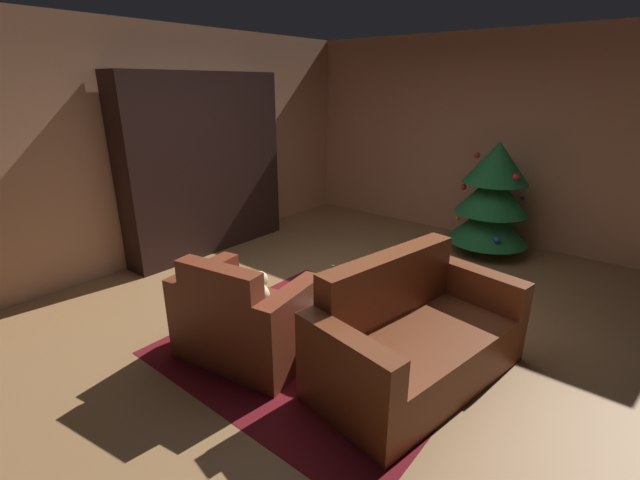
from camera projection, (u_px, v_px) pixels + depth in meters
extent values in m
plane|color=#9E7246|center=(341.00, 316.00, 4.11)|extent=(7.40, 7.40, 0.00)
cube|color=tan|center=(479.00, 139.00, 5.92)|extent=(5.34, 0.06, 2.71)
cube|color=tan|center=(166.00, 146.00, 5.21)|extent=(0.06, 6.29, 2.71)
cube|color=maroon|center=(325.00, 344.00, 3.65)|extent=(2.28, 2.17, 0.01)
cube|color=black|center=(214.00, 167.00, 5.33)|extent=(0.03, 2.17, 2.20)
cube|color=black|center=(267.00, 155.00, 6.21)|extent=(0.37, 0.02, 2.20)
cube|color=black|center=(122.00, 179.00, 4.65)|extent=(0.37, 0.03, 2.20)
cube|color=black|center=(212.00, 247.00, 5.80)|extent=(0.35, 2.12, 0.03)
cube|color=black|center=(210.00, 221.00, 5.68)|extent=(0.35, 2.12, 0.03)
cube|color=black|center=(208.00, 194.00, 5.55)|extent=(0.35, 2.12, 0.02)
cube|color=black|center=(205.00, 165.00, 5.43)|extent=(0.35, 2.12, 0.02)
cube|color=black|center=(202.00, 136.00, 5.31)|extent=(0.35, 2.12, 0.02)
cube|color=black|center=(200.00, 105.00, 5.18)|extent=(0.35, 2.12, 0.02)
cube|color=black|center=(197.00, 72.00, 5.06)|extent=(0.35, 2.12, 0.03)
cube|color=black|center=(201.00, 197.00, 5.66)|extent=(0.05, 0.93, 0.58)
cube|color=black|center=(203.00, 197.00, 5.64)|extent=(0.03, 0.96, 0.61)
cube|color=#86448A|center=(264.00, 217.00, 6.52)|extent=(0.23, 0.04, 0.30)
cube|color=orange|center=(261.00, 219.00, 6.52)|extent=(0.19, 0.03, 0.24)
cube|color=#298A3A|center=(259.00, 219.00, 6.49)|extent=(0.17, 0.04, 0.27)
cube|color=#3F2E33|center=(256.00, 219.00, 6.45)|extent=(0.17, 0.04, 0.28)
cube|color=#4A3D24|center=(256.00, 220.00, 6.38)|extent=(0.27, 0.05, 0.30)
cube|color=gold|center=(252.00, 224.00, 6.38)|extent=(0.20, 0.04, 0.19)
cube|color=#4C282B|center=(259.00, 144.00, 6.18)|extent=(0.17, 0.05, 0.27)
cube|color=#134F82|center=(257.00, 146.00, 6.14)|extent=(0.17, 0.04, 0.23)
cube|color=#453030|center=(254.00, 146.00, 6.09)|extent=(0.20, 0.04, 0.25)
cube|color=tan|center=(254.00, 148.00, 6.05)|extent=(0.26, 0.03, 0.19)
cube|color=purple|center=(251.00, 147.00, 6.02)|extent=(0.26, 0.05, 0.23)
cube|color=#C1B091|center=(249.00, 145.00, 5.97)|extent=(0.26, 0.03, 0.31)
cube|color=#B5B095|center=(260.00, 118.00, 6.03)|extent=(0.24, 0.04, 0.28)
cube|color=#256585|center=(258.00, 119.00, 5.99)|extent=(0.27, 0.04, 0.25)
cube|color=#338D40|center=(254.00, 119.00, 5.97)|extent=(0.22, 0.04, 0.25)
cube|color=teal|center=(251.00, 121.00, 5.94)|extent=(0.21, 0.04, 0.21)
cube|color=#C0A99F|center=(248.00, 118.00, 5.90)|extent=(0.19, 0.03, 0.29)
cube|color=orange|center=(246.00, 119.00, 5.86)|extent=(0.22, 0.04, 0.26)
cube|color=#17697F|center=(244.00, 118.00, 5.83)|extent=(0.22, 0.03, 0.29)
cube|color=#B5A19A|center=(258.00, 91.00, 5.92)|extent=(0.22, 0.04, 0.27)
cube|color=gold|center=(256.00, 90.00, 5.88)|extent=(0.23, 0.03, 0.28)
cube|color=#542721|center=(254.00, 91.00, 5.84)|extent=(0.25, 0.04, 0.27)
cube|color=navy|center=(250.00, 92.00, 5.83)|extent=(0.19, 0.04, 0.24)
cube|color=#A8B495|center=(248.00, 91.00, 5.79)|extent=(0.19, 0.03, 0.27)
cube|color=orange|center=(248.00, 90.00, 5.74)|extent=(0.27, 0.03, 0.28)
cube|color=#ACA392|center=(245.00, 91.00, 5.73)|extent=(0.24, 0.03, 0.25)
cube|color=brown|center=(247.00, 329.00, 3.47)|extent=(0.79, 0.79, 0.43)
cube|color=brown|center=(220.00, 294.00, 3.10)|extent=(0.71, 0.26, 0.43)
cube|color=brown|center=(291.00, 331.00, 3.23)|extent=(0.27, 0.71, 0.67)
cube|color=brown|center=(206.00, 304.00, 3.63)|extent=(0.27, 0.71, 0.67)
ellipsoid|color=beige|center=(254.00, 292.00, 3.40)|extent=(0.31, 0.22, 0.18)
sphere|color=beige|center=(260.00, 279.00, 3.50)|extent=(0.13, 0.13, 0.13)
cube|color=brown|center=(418.00, 355.00, 3.18)|extent=(1.04, 1.43, 0.39)
cube|color=brown|center=(388.00, 285.00, 3.26)|extent=(0.41, 1.32, 0.50)
cube|color=brown|center=(346.00, 381.00, 2.69)|extent=(0.83, 0.30, 0.67)
cube|color=brown|center=(475.00, 307.00, 3.58)|extent=(0.83, 0.30, 0.67)
cylinder|color=black|center=(374.00, 331.00, 3.45)|extent=(0.04, 0.04, 0.43)
cylinder|color=black|center=(358.00, 313.00, 3.72)|extent=(0.04, 0.04, 0.43)
cylinder|color=black|center=(334.00, 329.00, 3.48)|extent=(0.04, 0.04, 0.43)
cylinder|color=silver|center=(355.00, 299.00, 3.47)|extent=(0.67, 0.67, 0.02)
cube|color=#4A7447|center=(350.00, 298.00, 3.45)|extent=(0.15, 0.13, 0.02)
cube|color=#3A734D|center=(351.00, 296.00, 3.44)|extent=(0.16, 0.17, 0.02)
cube|color=#375382|center=(350.00, 293.00, 3.43)|extent=(0.18, 0.18, 0.02)
cube|color=#368A4D|center=(350.00, 291.00, 3.43)|extent=(0.21, 0.16, 0.02)
cylinder|color=#1F601C|center=(333.00, 284.00, 3.49)|extent=(0.07, 0.07, 0.19)
cylinder|color=#1F601C|center=(333.00, 269.00, 3.45)|extent=(0.03, 0.03, 0.07)
cylinder|color=brown|center=(486.00, 247.00, 5.60)|extent=(0.08, 0.08, 0.17)
cone|color=#1F6B33|center=(489.00, 222.00, 5.49)|extent=(0.98, 0.98, 0.50)
cone|color=#1F6B33|center=(493.00, 193.00, 5.36)|extent=(0.88, 0.88, 0.50)
cone|color=#1F6B33|center=(497.00, 162.00, 5.23)|extent=(0.77, 0.77, 0.50)
sphere|color=red|center=(463.00, 187.00, 5.47)|extent=(0.08, 0.08, 0.08)
sphere|color=blue|center=(522.00, 199.00, 5.34)|extent=(0.05, 0.05, 0.05)
sphere|color=blue|center=(497.00, 240.00, 5.15)|extent=(0.07, 0.07, 0.07)
sphere|color=yellow|center=(506.00, 214.00, 5.71)|extent=(0.05, 0.05, 0.05)
sphere|color=red|center=(477.00, 155.00, 5.47)|extent=(0.07, 0.07, 0.07)
sphere|color=red|center=(516.00, 177.00, 5.00)|extent=(0.08, 0.08, 0.08)
sphere|color=yellow|center=(458.00, 218.00, 5.71)|extent=(0.05, 0.05, 0.05)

